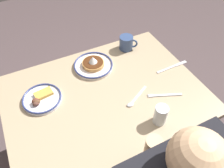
{
  "coord_description": "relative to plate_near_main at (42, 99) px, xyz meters",
  "views": [
    {
      "loc": [
        0.32,
        0.75,
        1.71
      ],
      "look_at": [
        -0.06,
        -0.02,
        0.76
      ],
      "focal_mm": 35.64,
      "sensor_mm": 36.0,
      "label": 1
    }
  ],
  "objects": [
    {
      "name": "tea_spoon",
      "position": [
        -0.46,
        0.23,
        -0.01
      ],
      "size": [
        0.17,
        0.1,
        0.01
      ],
      "color": "silver",
      "rests_on": "dining_table"
    },
    {
      "name": "coffee_mug",
      "position": [
        -0.64,
        -0.2,
        0.04
      ],
      "size": [
        0.11,
        0.1,
        0.1
      ],
      "color": "#334772",
      "rests_on": "dining_table"
    },
    {
      "name": "dining_table",
      "position": [
        -0.33,
        0.11,
        -0.12
      ],
      "size": [
        1.12,
        0.82,
        0.73
      ],
      "color": "tan",
      "rests_on": "ground_plane"
    },
    {
      "name": "drinking_glass",
      "position": [
        -0.51,
        0.4,
        0.04
      ],
      "size": [
        0.07,
        0.07,
        0.11
      ],
      "color": "silver",
      "rests_on": "dining_table"
    },
    {
      "name": "ground_plane",
      "position": [
        -0.33,
        0.11,
        -0.75
      ],
      "size": [
        6.0,
        6.0,
        0.0
      ],
      "primitive_type": "plane",
      "color": "#4E4041"
    },
    {
      "name": "plate_near_main",
      "position": [
        0.0,
        0.0,
        0.0
      ],
      "size": [
        0.22,
        0.22,
        0.05
      ],
      "color": "white",
      "rests_on": "dining_table"
    },
    {
      "name": "plate_center_pancakes",
      "position": [
        -0.36,
        -0.12,
        0.0
      ],
      "size": [
        0.25,
        0.25,
        0.08
      ],
      "color": "silver",
      "rests_on": "dining_table"
    },
    {
      "name": "fork_near",
      "position": [
        -0.63,
        0.27,
        -0.01
      ],
      "size": [
        0.19,
        0.09,
        0.01
      ],
      "color": "silver",
      "rests_on": "dining_table"
    },
    {
      "name": "butter_knife",
      "position": [
        -0.81,
        0.1,
        -0.01
      ],
      "size": [
        0.23,
        0.02,
        0.01
      ],
      "color": "silver",
      "rests_on": "dining_table"
    }
  ]
}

